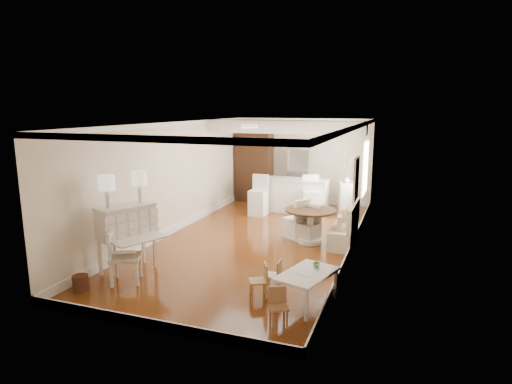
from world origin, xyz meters
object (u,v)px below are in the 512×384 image
Objects in this scene: bar_stool_left at (258,195)px; sideboard at (347,199)px; slip_chair_far at (296,218)px; fridge at (309,178)px; bar_stool_right at (311,196)px; dining_table at (310,226)px; wicker_basket at (81,283)px; breakfast_counter at (294,195)px; kids_chair_b at (273,275)px; kids_chair_c at (279,306)px; gustavian_armchair at (125,256)px; secretary_bureau at (127,239)px; slip_chair_near at (309,224)px; pantry_cabinet at (254,167)px; kids_chair_a at (258,280)px; kids_table at (307,288)px.

sideboard is (2.48, 0.83, -0.11)m from bar_stool_left.
fridge is at bearing -139.42° from slip_chair_far.
dining_table is at bearing -96.06° from bar_stool_right.
breakfast_counter is at bearing 73.23° from wicker_basket.
kids_chair_c reaches higher than kids_chair_b.
kids_chair_b is (2.63, 0.58, -0.21)m from gustavian_armchair.
secretary_bureau reaches higher than gustavian_armchair.
wicker_basket is 5.14m from slip_chair_near.
pantry_cabinet is at bearing 113.47° from secretary_bureau.
fridge reaches higher than secretary_bureau.
breakfast_counter reaches higher than slip_chair_far.
kids_chair_a is 0.59× the size of sideboard.
secretary_bureau is 4.19m from dining_table.
slip_chair_far is 2.63m from breakfast_counter.
sideboard reaches higher than kids_chair_c.
kids_chair_c is at bearing -67.12° from bar_stool_left.
gustavian_armchair is 4.35m from slip_chair_near.
pantry_cabinet is 1.92m from fridge.
secretary_bureau reaches higher than breakfast_counter.
kids_chair_a is 0.30× the size of breakfast_counter.
fridge is (-1.60, 7.07, 0.63)m from kids_table.
breakfast_counter is (-1.10, 2.78, 0.07)m from slip_chair_near.
slip_chair_far is (-0.38, 0.25, 0.05)m from slip_chair_near.
kids_chair_c is at bearing 43.58° from slip_chair_far.
bar_stool_right is 1.17× the size of sideboard.
kids_chair_b is at bearing -66.98° from bar_stool_left.
secretary_bureau is 0.65× the size of breakfast_counter.
sideboard is (3.10, 6.31, 0.00)m from gustavian_armchair.
breakfast_counter is at bearing 136.58° from slip_chair_near.
breakfast_counter is at bearing -32.43° from pantry_cabinet.
kids_chair_b is 0.62× the size of slip_chair_near.
slip_chair_near is 0.46m from slip_chair_far.
bar_stool_left is at bearing -66.52° from pantry_cabinet.
gustavian_armchair reaches higher than wicker_basket.
breakfast_counter is at bearing -131.83° from slip_chair_far.
kids_chair_b is at bearing 20.13° from wicker_basket.
bar_stool_left reaches higher than slip_chair_far.
secretary_bureau reaches higher than bar_stool_right.
pantry_cabinet is at bearing 147.57° from breakfast_counter.
fridge is at bearing 87.60° from bar_stool_right.
kids_chair_c is at bearing 9.56° from kids_chair_a.
fridge is (-0.90, 3.83, 0.45)m from slip_chair_near.
pantry_cabinet is at bearing 125.93° from dining_table.
kids_table is 1.06× the size of sideboard.
kids_chair_c is (3.61, 0.03, 0.14)m from wicker_basket.
kids_chair_a is 3.21m from dining_table.
kids_chair_c is at bearing -103.40° from sideboard.
pantry_cabinet reaches higher than bar_stool_right.
bar_stool_right is (-0.52, 5.33, 0.33)m from kids_chair_b.
bar_stool_right is (-0.38, 5.71, 0.30)m from kids_chair_a.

